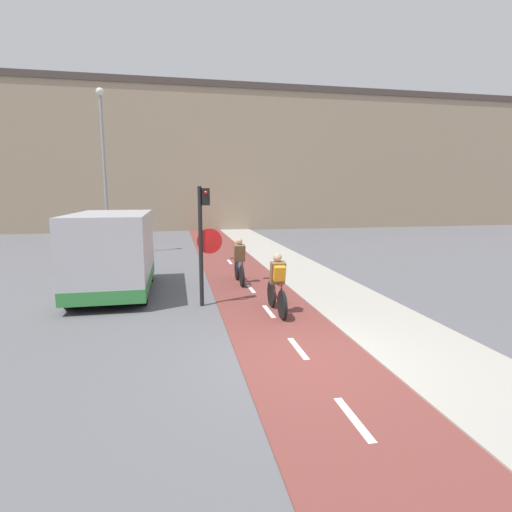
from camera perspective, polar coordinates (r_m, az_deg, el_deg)
name	(u,v)px	position (r m, az deg, el deg)	size (l,w,h in m)	color
ground_plane	(306,360)	(7.62, 7.18, -14.50)	(120.00, 120.00, 0.00)	#5B5B60
bike_lane	(306,359)	(7.62, 7.17, -14.41)	(2.46, 60.00, 0.02)	brown
sidewalk_strip	(425,348)	(8.65, 22.99, -12.05)	(2.40, 60.00, 0.05)	#A8A399
building_row_background	(201,159)	(34.77, -7.85, 13.50)	(60.00, 5.20, 11.49)	gray
traffic_light_pole	(204,233)	(10.63, -7.49, 3.28)	(0.67, 0.25, 3.19)	black
street_lamp_far	(104,157)	(20.74, -20.92, 13.08)	(0.36, 0.36, 7.81)	gray
cyclist_near	(277,286)	(10.04, 3.06, -4.24)	(0.46, 1.81, 1.55)	black
cyclist_far	(239,264)	(13.35, -2.39, -1.10)	(0.46, 1.76, 1.53)	black
van	(113,255)	(12.67, -19.74, 0.20)	(2.12, 4.42, 2.43)	#B7B7BC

